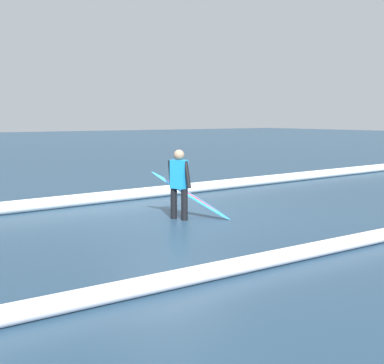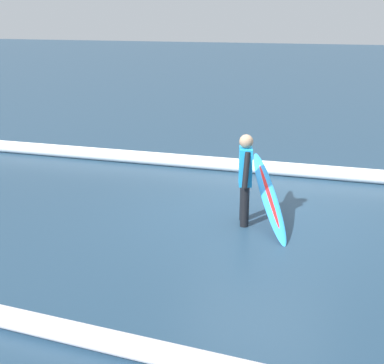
{
  "view_description": "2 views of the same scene",
  "coord_description": "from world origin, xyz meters",
  "views": [
    {
      "loc": [
        6.8,
        10.09,
        2.17
      ],
      "look_at": [
        0.74,
        1.76,
        0.96
      ],
      "focal_mm": 52.54,
      "sensor_mm": 36.0,
      "label": 1
    },
    {
      "loc": [
        -2.01,
        8.29,
        3.19
      ],
      "look_at": [
        0.53,
        1.81,
        1.04
      ],
      "focal_mm": 49.38,
      "sensor_mm": 36.0,
      "label": 2
    }
  ],
  "objects": [
    {
      "name": "ground_plane",
      "position": [
        0.0,
        0.0,
        0.0
      ],
      "size": [
        133.27,
        133.27,
        0.0
      ],
      "primitive_type": "plane",
      "color": "navy"
    },
    {
      "name": "surfer",
      "position": [
        0.15,
        0.48,
        0.82
      ],
      "size": [
        0.3,
        0.59,
        1.47
      ],
      "rotation": [
        0.0,
        0.0,
        1.89
      ],
      "color": "black",
      "rests_on": "ground_plane"
    },
    {
      "name": "surfboard",
      "position": [
        -0.22,
        0.36,
        0.47
      ],
      "size": [
        1.14,
        1.79,
        0.99
      ],
      "color": "#268CE5",
      "rests_on": "ground_plane"
    },
    {
      "name": "wave_crest_midground",
      "position": [
        0.24,
        4.36,
        0.12
      ],
      "size": [
        20.8,
        0.53,
        0.24
      ],
      "primitive_type": "cylinder",
      "rotation": [
        0.0,
        1.57,
        0.01
      ],
      "color": "white",
      "rests_on": "ground_plane"
    }
  ]
}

